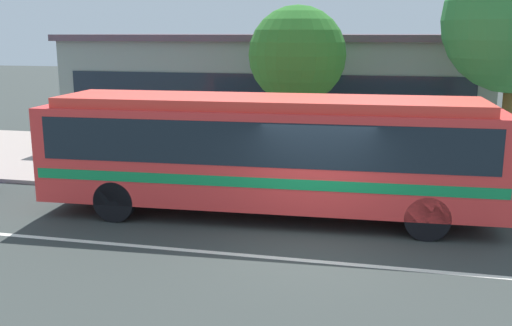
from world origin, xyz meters
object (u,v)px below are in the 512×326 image
at_px(transit_bus, 268,148).
at_px(pedestrian_walking_along_curb, 139,145).
at_px(street_tree_near_stop, 297,56).
at_px(pedestrian_waiting_near_sign, 449,164).
at_px(bus_stop_sign, 463,143).

height_order(transit_bus, pedestrian_walking_along_curb, transit_bus).
height_order(transit_bus, street_tree_near_stop, street_tree_near_stop).
relative_size(pedestrian_waiting_near_sign, bus_stop_sign, 0.68).
bearing_deg(transit_bus, bus_stop_sign, 20.74).
distance_m(pedestrian_waiting_near_sign, street_tree_near_stop, 5.80).
bearing_deg(bus_stop_sign, transit_bus, -159.26).
distance_m(pedestrian_walking_along_curb, street_tree_near_stop, 5.64).
bearing_deg(bus_stop_sign, street_tree_near_stop, 149.57).
bearing_deg(pedestrian_walking_along_curb, transit_bus, -31.70).
distance_m(transit_bus, pedestrian_walking_along_curb, 5.57).
xyz_separation_m(pedestrian_walking_along_curb, bus_stop_sign, (9.40, -1.13, 0.66)).
xyz_separation_m(pedestrian_walking_along_curb, street_tree_near_stop, (4.67, 1.66, 2.70)).
distance_m(pedestrian_waiting_near_sign, pedestrian_walking_along_curb, 9.19).
distance_m(pedestrian_walking_along_curb, bus_stop_sign, 9.49).
relative_size(pedestrian_waiting_near_sign, pedestrian_walking_along_curb, 1.05).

